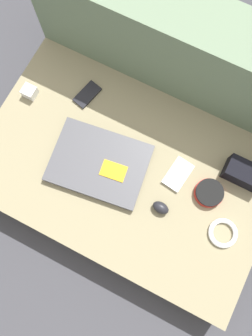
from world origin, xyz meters
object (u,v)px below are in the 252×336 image
object	(u,v)px
speaker_puck	(209,193)
camera_pouch	(244,174)
computer_mouse	(161,208)
phone_silver	(178,174)
charger_brick	(30,92)
laptop	(99,163)
phone_black	(87,95)

from	to	relation	value
speaker_puck	camera_pouch	xyz separation A→B (m)	(0.08, 0.11, 0.02)
computer_mouse	phone_silver	distance (m)	0.14
computer_mouse	charger_brick	size ratio (longest dim) A/B	1.31
computer_mouse	laptop	bearing A→B (deg)	175.65
speaker_puck	phone_silver	distance (m)	0.13
speaker_puck	charger_brick	xyz separation A→B (m)	(-0.77, 0.04, 0.00)
computer_mouse	phone_black	world-z (taller)	computer_mouse
speaker_puck	charger_brick	size ratio (longest dim) A/B	2.14
camera_pouch	speaker_puck	bearing A→B (deg)	-125.01
phone_black	camera_pouch	xyz separation A→B (m)	(0.65, -0.03, 0.03)
camera_pouch	charger_brick	size ratio (longest dim) A/B	2.86
phone_black	charger_brick	world-z (taller)	charger_brick
laptop	phone_black	distance (m)	0.28
phone_silver	charger_brick	bearing A→B (deg)	-175.22
charger_brick	computer_mouse	bearing A→B (deg)	-15.05
phone_silver	computer_mouse	bearing A→B (deg)	-83.89
computer_mouse	phone_silver	size ratio (longest dim) A/B	0.51
speaker_puck	phone_silver	bearing A→B (deg)	174.19
speaker_puck	phone_silver	xyz separation A→B (m)	(-0.13, 0.01, -0.01)
computer_mouse	camera_pouch	bearing A→B (deg)	54.07
computer_mouse	camera_pouch	world-z (taller)	camera_pouch
computer_mouse	camera_pouch	xyz separation A→B (m)	(0.21, 0.24, 0.02)
laptop	charger_brick	bearing A→B (deg)	153.21
phone_silver	phone_black	distance (m)	0.46
laptop	charger_brick	xyz separation A→B (m)	(-0.37, 0.13, 0.01)
camera_pouch	charger_brick	bearing A→B (deg)	-175.26
laptop	speaker_puck	xyz separation A→B (m)	(0.40, 0.08, 0.00)
speaker_puck	charger_brick	distance (m)	0.77
laptop	phone_black	xyz separation A→B (m)	(-0.17, 0.22, -0.01)
speaker_puck	phone_silver	size ratio (longest dim) A/B	0.84
phone_black	computer_mouse	bearing A→B (deg)	-17.75
camera_pouch	computer_mouse	bearing A→B (deg)	-131.14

